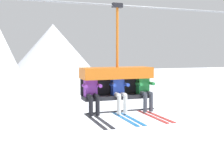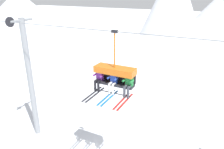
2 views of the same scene
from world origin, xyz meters
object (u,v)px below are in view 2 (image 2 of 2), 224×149
(lift_tower_near, at_px, (30,78))
(skier_purple, at_px, (99,78))
(chairlift_chair, at_px, (115,73))
(skier_green, at_px, (128,83))
(skier_blue, at_px, (113,80))

(lift_tower_near, relative_size, skier_purple, 4.77)
(lift_tower_near, xyz_separation_m, chairlift_chair, (6.43, -0.71, 1.69))
(lift_tower_near, height_order, skier_green, lift_tower_near)
(skier_green, bearing_deg, skier_purple, 180.00)
(skier_purple, relative_size, skier_green, 1.00)
(lift_tower_near, distance_m, skier_blue, 6.64)
(lift_tower_near, bearing_deg, skier_blue, -8.23)
(lift_tower_near, bearing_deg, skier_green, -7.37)
(skier_purple, bearing_deg, skier_blue, 0.00)
(skier_blue, xyz_separation_m, skier_green, (0.76, 0.00, 0.00))
(lift_tower_near, relative_size, skier_blue, 4.77)
(chairlift_chair, height_order, skier_green, chairlift_chair)
(chairlift_chair, bearing_deg, skier_purple, -163.76)
(skier_purple, xyz_separation_m, skier_blue, (0.76, 0.00, 0.00))
(chairlift_chair, distance_m, skier_purple, 0.85)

